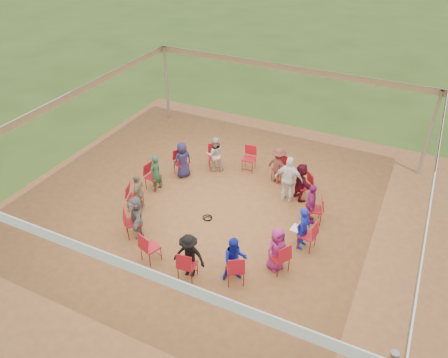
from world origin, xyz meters
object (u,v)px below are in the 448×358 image
at_px(chair_13, 279,257).
at_px(person_seated_10, 235,259).
at_px(chair_11, 187,265).
at_px(person_seated_9, 189,256).
at_px(chair_7, 153,177).
at_px(person_seated_1, 311,204).
at_px(chair_12, 235,269).
at_px(person_seated_0, 304,228).
at_px(standing_person, 289,179).
at_px(chair_2, 304,186).
at_px(person_seated_4, 215,154).
at_px(person_seated_6, 156,173).
at_px(chair_3, 280,169).
at_px(person_seated_11, 277,249).
at_px(chair_1, 315,209).
at_px(chair_0, 307,235).
at_px(chair_8, 135,197).
at_px(person_seated_8, 136,216).
at_px(chair_5, 215,157).
at_px(chair_9, 133,222).
at_px(person_seated_7, 138,193).
at_px(cable_coil, 208,218).
at_px(laptop, 298,227).
at_px(chair_10, 150,247).
at_px(chair_4, 249,159).
at_px(person_seated_5, 183,160).

xyz_separation_m(chair_13, person_seated_10, (-0.89, -0.74, 0.19)).
xyz_separation_m(chair_11, person_seated_9, (-0.01, 0.12, 0.19)).
height_order(chair_7, person_seated_1, person_seated_1).
height_order(chair_11, person_seated_9, person_seated_9).
bearing_deg(chair_12, person_seated_0, 28.47).
relative_size(person_seated_0, standing_person, 0.83).
distance_m(chair_2, person_seated_4, 3.23).
distance_m(person_seated_6, person_seated_10, 4.56).
distance_m(chair_3, person_seated_11, 4.05).
height_order(chair_1, person_seated_11, person_seated_11).
height_order(chair_0, person_seated_9, person_seated_9).
relative_size(person_seated_1, person_seated_10, 1.00).
bearing_deg(chair_8, person_seated_11, 64.93).
height_order(chair_11, person_seated_8, person_seated_8).
bearing_deg(person_seated_4, chair_5, -90.00).
height_order(chair_1, chair_9, same).
xyz_separation_m(chair_3, person_seated_7, (-3.25, -3.35, 0.19)).
bearing_deg(person_seated_1, person_seated_0, 167.14).
bearing_deg(chair_1, cable_coil, 93.76).
height_order(chair_2, laptop, chair_2).
relative_size(person_seated_6, standing_person, 0.83).
xyz_separation_m(person_seated_10, laptop, (1.00, 1.88, -0.03)).
bearing_deg(chair_7, chair_10, 38.57).
relative_size(chair_0, chair_7, 1.00).
bearing_deg(chair_5, cable_coil, 80.20).
relative_size(chair_5, person_seated_9, 0.71).
height_order(chair_1, person_seated_10, person_seated_10).
bearing_deg(standing_person, chair_7, 12.49).
height_order(chair_8, person_seated_6, person_seated_6).
relative_size(chair_4, chair_12, 1.00).
xyz_separation_m(chair_2, cable_coil, (-2.21, -2.22, -0.43)).
bearing_deg(person_seated_7, person_seated_6, 167.14).
distance_m(chair_4, chair_7, 3.30).
distance_m(person_seated_10, standing_person, 3.72).
bearing_deg(chair_9, laptop, 65.83).
bearing_deg(chair_10, chair_8, 154.29).
bearing_deg(chair_10, chair_4, 102.86).
distance_m(chair_7, person_seated_5, 1.17).
relative_size(person_seated_1, standing_person, 0.83).
height_order(chair_0, chair_13, same).
bearing_deg(cable_coil, chair_9, -134.53).
height_order(chair_4, chair_12, same).
xyz_separation_m(chair_2, person_seated_7, (-4.25, -2.73, 0.19)).
distance_m(chair_0, cable_coil, 3.01).
bearing_deg(chair_7, chair_12, 64.29).
bearing_deg(person_seated_8, person_seated_0, 64.29).
height_order(chair_2, person_seated_10, person_seated_10).
relative_size(person_seated_6, cable_coil, 3.90).
height_order(chair_7, chair_10, same).
height_order(chair_9, person_seated_7, person_seated_7).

